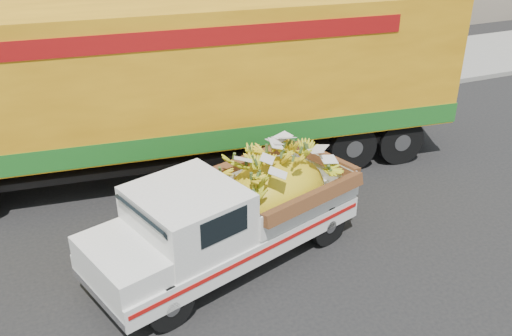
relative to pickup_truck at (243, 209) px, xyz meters
name	(u,v)px	position (x,y,z in m)	size (l,w,h in m)	color
ground	(174,288)	(-1.42, -0.48, -0.90)	(100.00, 100.00, 0.00)	black
curb	(107,135)	(-1.42, 5.93, -0.83)	(60.00, 0.25, 0.15)	gray
sidewalk	(94,108)	(-1.42, 8.03, -0.83)	(60.00, 4.00, 0.14)	gray
pickup_truck	(243,209)	(0.00, 0.00, 0.00)	(5.10, 3.10, 1.68)	black
semi_trailer	(188,80)	(0.14, 3.47, 1.22)	(12.04, 3.85, 3.80)	black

